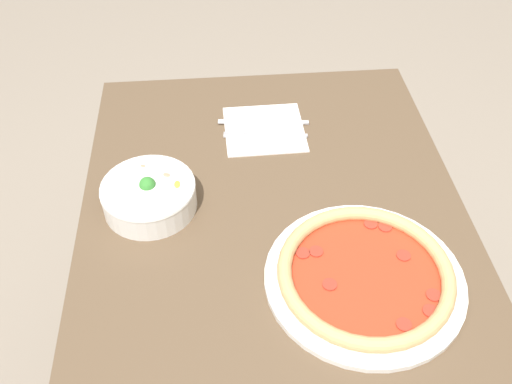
{
  "coord_description": "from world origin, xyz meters",
  "views": [
    {
      "loc": [
        -0.75,
        0.1,
        1.55
      ],
      "look_at": [
        0.07,
        0.03,
        0.75
      ],
      "focal_mm": 40.0,
      "sensor_mm": 36.0,
      "label": 1
    }
  ],
  "objects": [
    {
      "name": "dining_table",
      "position": [
        0.0,
        0.0,
        0.61
      ],
      "size": [
        1.04,
        0.77,
        0.73
      ],
      "color": "brown",
      "rests_on": "ground_plane"
    },
    {
      "name": "pizza",
      "position": [
        -0.15,
        -0.14,
        0.75
      ],
      "size": [
        0.35,
        0.35,
        0.04
      ],
      "color": "white",
      "rests_on": "dining_table"
    },
    {
      "name": "bowl",
      "position": [
        0.07,
        0.24,
        0.77
      ],
      "size": [
        0.19,
        0.19,
        0.07
      ],
      "color": "white",
      "rests_on": "dining_table"
    },
    {
      "name": "napkin",
      "position": [
        0.29,
        -0.01,
        0.73
      ],
      "size": [
        0.18,
        0.18,
        0.0
      ],
      "color": "white",
      "rests_on": "dining_table"
    },
    {
      "name": "fork",
      "position": [
        0.26,
        -0.01,
        0.74
      ],
      "size": [
        0.03,
        0.19,
        0.0
      ],
      "rotation": [
        0.0,
        0.0,
        1.47
      ],
      "color": "silver",
      "rests_on": "napkin"
    },
    {
      "name": "knife",
      "position": [
        0.31,
        -0.02,
        0.74
      ],
      "size": [
        0.03,
        0.21,
        0.01
      ],
      "rotation": [
        0.0,
        0.0,
        1.47
      ],
      "color": "silver",
      "rests_on": "napkin"
    }
  ]
}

